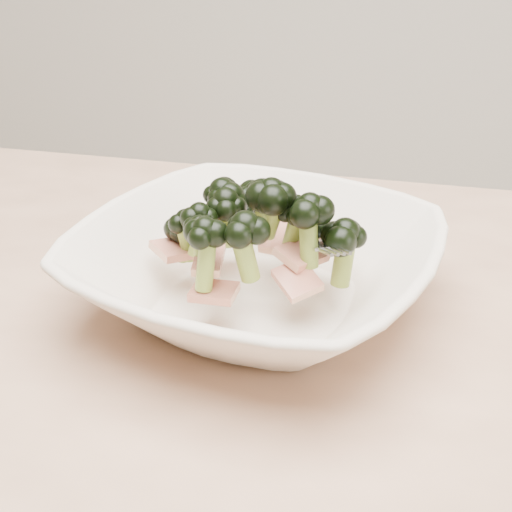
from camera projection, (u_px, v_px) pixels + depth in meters
name	position (u px, v px, depth m)	size (l,w,h in m)	color
dining_table	(270.00, 450.00, 0.61)	(1.20, 0.80, 0.75)	tan
broccoli_dish	(256.00, 264.00, 0.61)	(0.36, 0.36, 0.12)	beige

